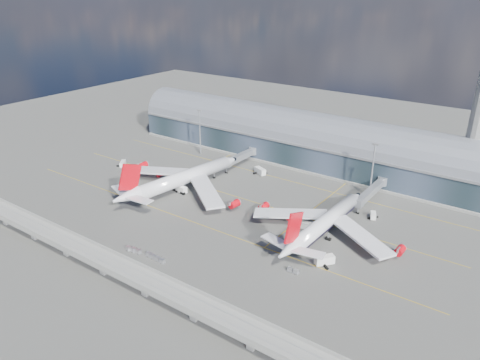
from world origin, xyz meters
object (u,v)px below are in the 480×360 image
Objects in this scene: airliner_left at (180,179)px; cargo_train_1 at (134,250)px; floodlight_mast_left at (200,131)px; service_truck_2 at (310,225)px; service_truck_5 at (260,171)px; floodlight_mast_right at (372,169)px; airliner_right at (324,223)px; service_truck_3 at (324,260)px; cargo_train_2 at (293,270)px; service_truck_0 at (123,164)px; cargo_train_0 at (155,258)px; service_truck_4 at (373,216)px; service_truck_1 at (181,189)px.

cargo_train_1 is at bearing -58.11° from airliner_left.
floodlight_mast_left is 0.36× the size of airliner_left.
service_truck_5 reaches higher than service_truck_2.
service_truck_5 is at bearing 26.23° from service_truck_2.
floodlight_mast_right is (100.00, 0.00, 0.00)m from floodlight_mast_left.
airliner_right is 9.01× the size of cargo_train_1.
floodlight_mast_left is 3.67× the size of service_truck_3.
airliner_left is 80.55m from cargo_train_2.
service_truck_3 is 12.40m from cargo_train_2.
cargo_train_0 is at bearing -71.57° from service_truck_0.
airliner_right is 26.97m from service_truck_4.
cargo_train_1 is at bearing -75.79° from service_truck_0.
cargo_train_0 is at bearing -48.65° from airliner_left.
service_truck_2 is 1.20× the size of service_truck_3.
floodlight_mast_right is 3.63× the size of cargo_train_1.
airliner_right is (72.73, 1.25, -1.04)m from airliner_left.
service_truck_1 is at bearing -147.60° from floodlight_mast_right.
airliner_right is 12.82× the size of service_truck_4.
floodlight_mast_left reaches higher than service_truck_5.
cargo_train_1 reaches higher than cargo_train_0.
floodlight_mast_right is at bearing 39.52° from airliner_left.
floodlight_mast_left is at bearing 39.06° from service_truck_1.
cargo_train_2 is at bearing -83.12° from airliner_right.
service_truck_0 is 1.12× the size of service_truck_1.
cargo_train_0 is 2.14× the size of cargo_train_2.
cargo_train_0 is at bearing -75.60° from cargo_train_1.
floodlight_mast_left is at bearing 146.30° from service_truck_4.
floodlight_mast_right reaches higher than service_truck_3.
floodlight_mast_right reaches higher than cargo_train_1.
service_truck_1 is 0.64× the size of cargo_train_0.
service_truck_0 is 131.45m from service_truck_4.
service_truck_3 is 59.26m from cargo_train_0.
airliner_left is 16.90× the size of cargo_train_2.
service_truck_5 is (18.59, 39.09, -4.60)m from airliner_left.
service_truck_2 is at bearing -24.77° from floodlight_mast_left.
service_truck_0 is at bearing 165.06° from service_truck_4.
airliner_left is (-74.02, -45.21, -7.33)m from floodlight_mast_right.
airliner_left is 10.21× the size of cargo_train_1.
airliner_left is 9.84× the size of service_truck_5.
floodlight_mast_left is 125.50m from cargo_train_2.
service_truck_3 is at bearing -92.57° from service_truck_1.
airliner_right is 66.15m from service_truck_5.
service_truck_1 is (1.22, -1.00, -4.67)m from airliner_left.
service_truck_1 is at bearing 67.14° from service_truck_2.
service_truck_0 is (-120.83, -39.24, -12.21)m from floodlight_mast_right.
airliner_right is at bearing -91.68° from floodlight_mast_right.
airliner_right is at bearing -41.84° from cargo_train_0.
floodlight_mast_right reaches higher than airliner_left.
service_truck_2 reaches higher than cargo_train_0.
service_truck_0 is at bearing 52.52° from cargo_train_0.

